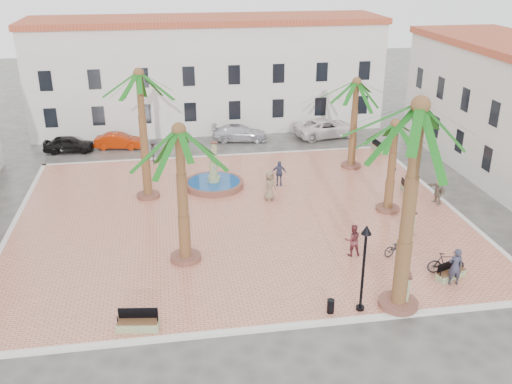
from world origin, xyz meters
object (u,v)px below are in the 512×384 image
Objects in this scene: car_red at (119,141)px; bollard_e at (410,222)px; lamppost_s at (365,254)px; bench_se at (451,274)px; cyclist_b at (353,240)px; bicycle_a at (398,246)px; car_black at (69,144)px; cyclist_a at (455,266)px; pedestrian_fountain_a at (270,186)px; pedestrian_north at (154,151)px; car_silver at (240,133)px; palm_sw at (180,147)px; bench_ne at (379,148)px; car_white at (327,128)px; bench_e at (408,190)px; pedestrian_east at (438,190)px; fountain at (214,183)px; palm_nw at (140,87)px; palm_e at (395,136)px; lamppost_e at (397,135)px; palm_s at (418,130)px; bicycle_b at (446,263)px; palm_ne at (356,92)px; pedestrian_fountain_b at (279,173)px; bollard_se at (403,289)px; litter_bin at (331,306)px; bollard_n at (214,150)px; bench_s at (138,324)px.

bollard_e is at bearing -129.14° from car_red.
bench_se is at bearing 19.29° from lamppost_s.
lamppost_s is at bearing 177.95° from bench_se.
cyclist_b is 0.46× the size of car_red.
car_black reaches higher than bicycle_a.
cyclist_a is 13.00m from pedestrian_fountain_a.
car_silver is (7.07, 4.51, -0.34)m from pedestrian_north.
palm_sw is 22.22m from bench_ne.
lamppost_s is at bearing 155.84° from car_white.
pedestrian_north is (-16.20, 8.75, 0.62)m from bench_e.
bicycle_a is at bearing -126.28° from bollard_e.
bench_se is 9.08m from pedestrian_east.
fountain is 12.10m from cyclist_b.
car_red reaches higher than bench_se.
pedestrian_fountain_a is at bearing 91.40° from bench_e.
palm_nw reaches higher than car_silver.
palm_e is 1.50× the size of lamppost_e.
lamppost_s is at bearing -146.27° from car_red.
cyclist_a is at bearing 164.60° from bench_ne.
palm_s reaches higher than car_black.
palm_s is at bearing -112.71° from pedestrian_fountain_a.
cyclist_b is 4.64m from bicycle_b.
bench_e is at bearing 56.61° from bench_se.
bench_e is 0.90× the size of bicycle_a.
car_white is at bearing -80.36° from car_red.
palm_ne reaches higher than pedestrian_fountain_b.
bench_se is 1.19× the size of bollard_e.
lamppost_s is at bearing -49.80° from pedestrian_east.
pedestrian_east reaches higher than bollard_se.
car_red is at bearing 156.00° from palm_ne.
palm_e is 10.84m from bollard_se.
palm_s is 4.99× the size of pedestrian_fountain_a.
litter_bin is 14.78m from pedestrian_fountain_b.
bollard_n is (-4.40, 20.65, -2.09)m from lamppost_s.
palm_nw reaches higher than cyclist_a.
palm_sw is 3.86× the size of bench_ne.
bollard_e reaches higher than litter_bin.
fountain reaches higher than bench_se.
palm_nw reaches higher than pedestrian_fountain_a.
palm_ne is (10.21, 2.19, 5.19)m from fountain.
pedestrian_east reaches higher than cyclist_b.
palm_e reaches higher than cyclist_a.
bench_e is at bearing 166.97° from bench_ne.
bench_se is 3.65m from bollard_se.
car_black is at bearing 50.61° from bicycle_b.
palm_nw is at bearing -36.65° from cyclist_a.
palm_nw reaches higher than bench_se.
pedestrian_east is at bearing 46.19° from litter_bin.
bench_s is at bearing 9.99° from cyclist_a.
fountain is at bearing 105.70° from bench_se.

